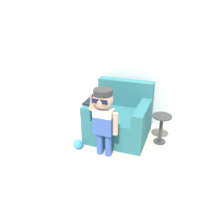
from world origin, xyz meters
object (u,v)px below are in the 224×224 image
(armchair, at_px, (120,118))
(side_table, at_px, (161,126))
(person_child, at_px, (104,113))
(toy_ball, at_px, (78,144))

(armchair, bearing_deg, side_table, -0.51)
(person_child, bearing_deg, armchair, 85.94)
(side_table, distance_m, toy_ball, 1.38)
(armchair, distance_m, side_table, 0.71)
(armchair, relative_size, side_table, 2.02)
(armchair, relative_size, person_child, 0.94)
(side_table, relative_size, toy_ball, 3.33)
(side_table, xyz_separation_m, toy_ball, (-1.21, -0.62, -0.23))
(side_table, bearing_deg, armchair, 179.49)
(armchair, xyz_separation_m, side_table, (0.71, -0.01, -0.03))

